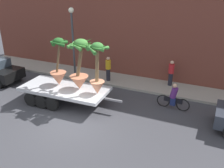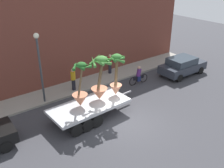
# 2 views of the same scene
# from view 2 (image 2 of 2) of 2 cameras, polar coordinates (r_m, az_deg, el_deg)

# --- Properties ---
(ground_plane) EXTENTS (60.00, 60.00, 0.00)m
(ground_plane) POSITION_cam_2_polar(r_m,az_deg,el_deg) (15.82, 3.60, -8.56)
(ground_plane) COLOR #38383D
(sidewalk) EXTENTS (24.00, 2.20, 0.15)m
(sidewalk) POSITION_cam_2_polar(r_m,az_deg,el_deg) (20.14, -7.72, -0.48)
(sidewalk) COLOR gray
(sidewalk) RESTS_ON ground
(building_facade) EXTENTS (24.00, 1.20, 8.35)m
(building_facade) POSITION_cam_2_polar(r_m,az_deg,el_deg) (20.17, -10.89, 11.76)
(building_facade) COLOR brown
(building_facade) RESTS_ON ground
(flatbed_trailer) EXTENTS (6.04, 2.46, 0.98)m
(flatbed_trailer) POSITION_cam_2_polar(r_m,az_deg,el_deg) (15.74, -5.87, -5.61)
(flatbed_trailer) COLOR #B7BABF
(flatbed_trailer) RESTS_ON ground
(potted_palm_rear) EXTENTS (1.26, 1.22, 2.79)m
(potted_palm_rear) POSITION_cam_2_polar(r_m,az_deg,el_deg) (15.21, -7.10, -1.51)
(potted_palm_rear) COLOR #C17251
(potted_palm_rear) RESTS_ON flatbed_trailer
(potted_palm_middle) EXTENTS (1.12, 1.18, 2.82)m
(potted_palm_middle) POSITION_cam_2_polar(r_m,az_deg,el_deg) (16.23, 0.98, 1.72)
(potted_palm_middle) COLOR tan
(potted_palm_middle) RESTS_ON flatbed_trailer
(potted_palm_front) EXTENTS (1.44, 1.39, 2.86)m
(potted_palm_front) POSITION_cam_2_polar(r_m,az_deg,el_deg) (15.77, -2.69, 0.68)
(potted_palm_front) COLOR #C17251
(potted_palm_front) RESTS_ON flatbed_trailer
(cyclist) EXTENTS (1.84, 0.37, 1.54)m
(cyclist) POSITION_cam_2_polar(r_m,az_deg,el_deg) (20.40, 6.02, 1.81)
(cyclist) COLOR black
(cyclist) RESTS_ON ground
(parked_car) EXTENTS (4.30, 2.04, 1.58)m
(parked_car) POSITION_cam_2_polar(r_m,az_deg,el_deg) (22.76, 15.58, 4.01)
(parked_car) COLOR #2D333D
(parked_car) RESTS_ON ground
(pedestrian_near_gate) EXTENTS (0.36, 0.36, 1.71)m
(pedestrian_near_gate) POSITION_cam_2_polar(r_m,az_deg,el_deg) (21.83, -0.47, 4.66)
(pedestrian_near_gate) COLOR black
(pedestrian_near_gate) RESTS_ON sidewalk
(pedestrian_far_left) EXTENTS (0.36, 0.36, 1.71)m
(pedestrian_far_left) POSITION_cam_2_polar(r_m,az_deg,el_deg) (19.08, -8.72, 1.11)
(pedestrian_far_left) COLOR black
(pedestrian_far_left) RESTS_ON sidewalk
(street_lamp) EXTENTS (0.36, 0.36, 4.83)m
(street_lamp) POSITION_cam_2_polar(r_m,az_deg,el_deg) (17.05, -16.06, 5.30)
(street_lamp) COLOR #383D42
(street_lamp) RESTS_ON sidewalk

